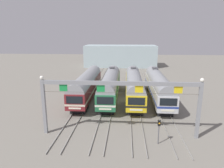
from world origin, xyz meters
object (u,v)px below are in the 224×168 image
commuter_train_silver (158,85)px  commuter_train_green (110,85)px  commuter_train_maroon (87,84)px  yard_signal_mast (159,127)px  catenary_gantry (120,93)px  commuter_train_yellow (134,85)px

commuter_train_silver → commuter_train_green: bearing=180.0°
commuter_train_maroon → commuter_train_silver: 12.68m
yard_signal_mast → commuter_train_maroon: bearing=125.0°
commuter_train_silver → catenary_gantry: (-6.34, -13.50, 2.44)m
commuter_train_maroon → catenary_gantry: (6.34, -13.49, 2.44)m
commuter_train_yellow → commuter_train_silver: size_ratio=1.00×
commuter_train_maroon → commuter_train_silver: size_ratio=1.00×
commuter_train_green → catenary_gantry: size_ratio=1.01×
catenary_gantry → yard_signal_mast: bearing=-20.8°
commuter_train_yellow → catenary_gantry: 13.88m
commuter_train_maroon → catenary_gantry: 15.11m
commuter_train_yellow → commuter_train_silver: (4.23, 0.00, 0.00)m
yard_signal_mast → commuter_train_silver: bearing=82.0°
commuter_train_silver → yard_signal_mast: size_ratio=6.51×
commuter_train_green → commuter_train_yellow: bearing=0.0°
yard_signal_mast → commuter_train_green: bearing=112.8°
commuter_train_yellow → yard_signal_mast: (2.11, -15.11, -0.74)m
commuter_train_silver → commuter_train_maroon: bearing=-180.0°
catenary_gantry → yard_signal_mast: (4.23, -1.61, -3.18)m
commuter_train_green → commuter_train_yellow: 4.23m
catenary_gantry → commuter_train_maroon: bearing=115.2°
commuter_train_yellow → yard_signal_mast: bearing=-82.0°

